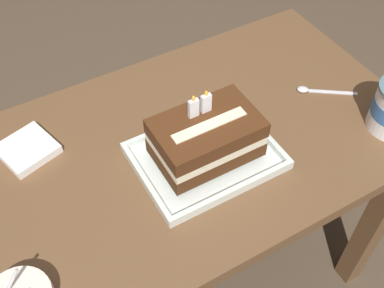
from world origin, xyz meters
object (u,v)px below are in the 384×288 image
Objects in this scene: birthday_cake at (206,137)px; napkin_pile at (27,149)px; foil_tray at (206,157)px; serving_spoon_near_tray at (313,90)px.

birthday_cake is 0.41m from napkin_pile.
birthday_cake is 1.60× the size of napkin_pile.
serving_spoon_near_tray is at bearing 8.88° from foil_tray.
birthday_cake reaches higher than foil_tray.
napkin_pile is (-0.34, 0.22, -0.06)m from birthday_cake.
foil_tray reaches higher than serving_spoon_near_tray.
serving_spoon_near_tray is 0.72m from napkin_pile.
serving_spoon_near_tray is 0.96× the size of napkin_pile.
serving_spoon_near_tray is at bearing -13.25° from napkin_pile.
napkin_pile is (-0.70, 0.16, 0.01)m from serving_spoon_near_tray.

